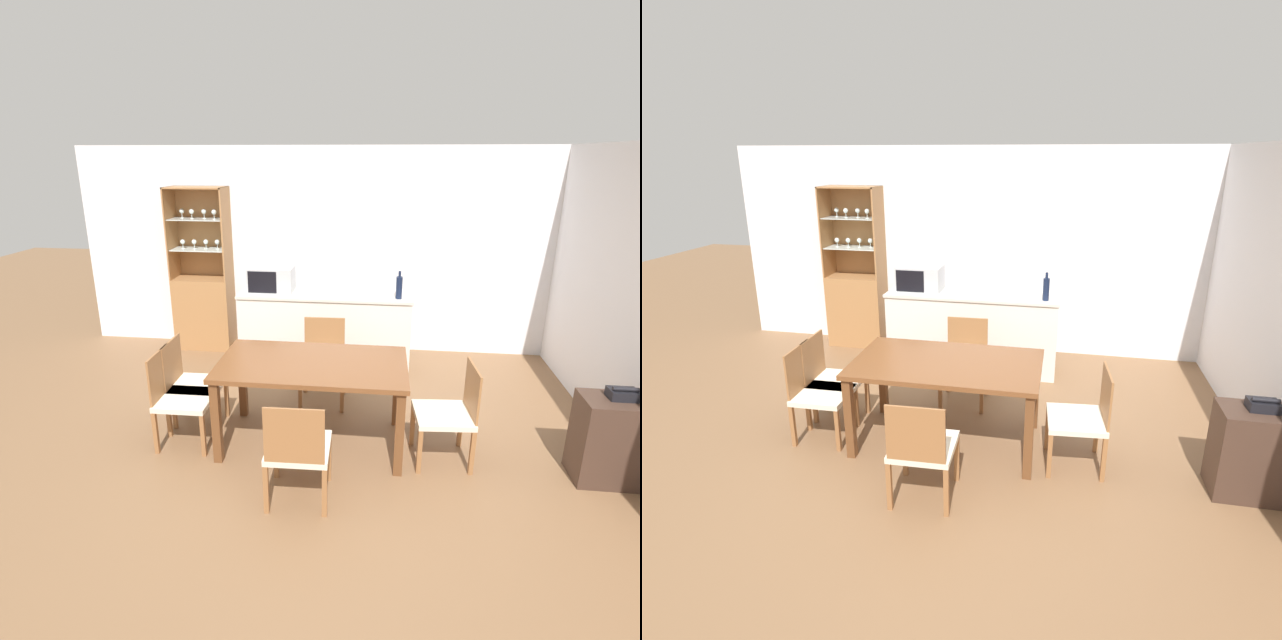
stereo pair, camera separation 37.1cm
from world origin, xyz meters
The scene contains 14 objects.
ground_plane centered at (0.00, 0.00, 0.00)m, with size 18.00×18.00×0.00m, color brown.
wall_back centered at (0.00, 2.63, 1.27)m, with size 6.80×0.06×2.55m.
kitchen_counter centered at (-0.14, 1.92, 0.46)m, with size 1.99×0.58×0.92m.
display_cabinet centered at (-1.79, 2.41, 0.62)m, with size 0.73×0.39×2.07m.
dining_table centered at (-0.06, 0.26, 0.67)m, with size 1.60×0.92×0.77m.
dining_chair_side_left_far centered at (-1.21, 0.39, 0.43)m, with size 0.46×0.46×0.85m.
dining_chair_head_far centered at (-0.06, 1.06, 0.43)m, with size 0.47×0.47×0.85m.
dining_chair_head_near centered at (-0.06, -0.54, 0.43)m, with size 0.47×0.47×0.85m.
dining_chair_side_left_near centered at (-1.21, 0.12, 0.43)m, with size 0.46×0.46×0.85m.
dining_chair_side_right_near centered at (1.08, 0.12, 0.43)m, with size 0.49×0.49×0.85m.
microwave centered at (-0.77, 1.94, 1.06)m, with size 0.52×0.35×0.29m.
wine_bottle centered at (0.69, 1.79, 1.05)m, with size 0.07×0.07×0.31m.
side_cabinet centered at (2.30, 0.00, 0.35)m, with size 0.51×0.35×0.69m.
telephone centered at (2.32, 0.02, 0.74)m, with size 0.21×0.14×0.11m.
Camera 2 is at (0.84, -3.55, 2.44)m, focal length 28.00 mm.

